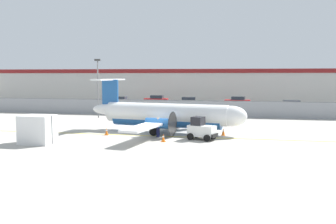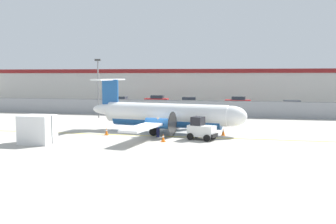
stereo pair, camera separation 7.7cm
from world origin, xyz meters
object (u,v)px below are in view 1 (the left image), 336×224
traffic_cone_near_left (163,138)px  traffic_cone_far_right (174,127)px  parked_car_3 (238,101)px  commuter_airplane (169,115)px  parked_car_1 (156,100)px  traffic_cone_far_left (223,132)px  cargo_container (38,129)px  traffic_cone_near_right (107,132)px  ground_crew_worker (158,126)px  parked_car_2 (189,102)px  baggage_tug (201,129)px  parked_car_0 (119,101)px  apron_light_pole (98,83)px  parked_car_4 (292,106)px

traffic_cone_near_left → traffic_cone_far_right: same height
parked_car_3 → commuter_airplane: bearing=85.3°
parked_car_1 → traffic_cone_far_left: bearing=110.8°
cargo_container → traffic_cone_near_right: cargo_container is taller
ground_crew_worker → parked_car_2: same height
baggage_tug → cargo_container: size_ratio=1.05×
traffic_cone_far_left → parked_car_0: parked_car_0 is taller
apron_light_pole → traffic_cone_near_right: bearing=-65.3°
parked_car_2 → parked_car_4: bearing=-22.5°
commuter_airplane → traffic_cone_near_right: (-5.11, -2.55, -1.29)m
traffic_cone_far_right → parked_car_0: parked_car_0 is taller
parked_car_4 → traffic_cone_far_left: bearing=-113.8°
parked_car_4 → apron_light_pole: apron_light_pole is taller
commuter_airplane → traffic_cone_near_left: 5.02m
parked_car_0 → apron_light_pole: (2.80, -16.17, 3.41)m
baggage_tug → parked_car_1: size_ratio=0.60×
parked_car_0 → traffic_cone_near_left: bearing=114.6°
ground_crew_worker → traffic_cone_near_left: (0.91, -2.10, -0.64)m
commuter_airplane → parked_car_4: (13.66, 22.38, -0.71)m
baggage_tug → traffic_cone_far_right: baggage_tug is taller
commuter_airplane → parked_car_3: size_ratio=3.68×
cargo_container → apron_light_pole: (-2.06, 17.59, 3.20)m
ground_crew_worker → parked_car_3: 33.86m
cargo_container → traffic_cone_near_left: cargo_container is taller
commuter_airplane → parked_car_4: 26.22m
traffic_cone_near_right → parked_car_2: (3.14, 29.92, 0.58)m
baggage_tug → parked_car_2: 31.08m
parked_car_1 → parked_car_4: (22.23, -9.33, 0.00)m
traffic_cone_far_left → parked_car_2: (-7.02, 28.12, 0.58)m
ground_crew_worker → parked_car_1: 35.39m
parked_car_1 → parked_car_4: size_ratio=0.99×
cargo_container → traffic_cone_near_left: size_ratio=3.81×
traffic_cone_near_left → parked_car_0: size_ratio=0.15×
ground_crew_worker → parked_car_2: 30.14m
parked_car_3 → traffic_cone_near_left: bearing=87.5°
ground_crew_worker → parked_car_4: bearing=-168.7°
traffic_cone_near_left → parked_car_2: parked_car_2 is taller
commuter_airplane → parked_car_3: bearing=88.5°
ground_crew_worker → baggage_tug: bearing=122.7°
cargo_container → parked_car_3: (14.71, 38.00, -0.21)m
traffic_cone_near_left → apron_light_pole: 19.28m
commuter_airplane → parked_car_2: bearing=103.4°
traffic_cone_near_right → cargo_container: bearing=-127.7°
traffic_cone_near_right → traffic_cone_far_left: bearing=10.1°
traffic_cone_near_left → parked_car_1: 37.65m
traffic_cone_far_right → parked_car_2: size_ratio=0.15×
commuter_airplane → apron_light_pole: bearing=146.5°
commuter_airplane → cargo_container: bearing=-130.7°
traffic_cone_near_left → apron_light_pole: apron_light_pole is taller
parked_car_4 → cargo_container: bearing=-130.5°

